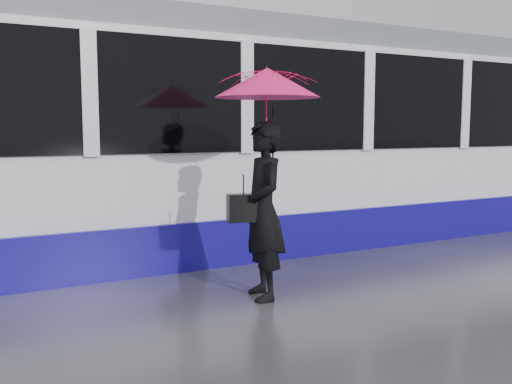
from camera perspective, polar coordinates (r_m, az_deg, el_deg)
ground at (r=6.15m, az=-3.86°, el=-10.66°), size 90.00×90.00×0.00m
rails at (r=8.42m, az=-10.95°, el=-6.02°), size 34.00×1.51×0.02m
woman at (r=6.00m, az=0.70°, el=-1.89°), size 0.58×0.76×1.88m
umbrella at (r=5.97m, az=1.14°, el=8.83°), size 1.30×1.30×1.27m
handbag at (r=5.91m, az=-1.26°, el=-1.58°), size 0.36×0.21×0.47m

